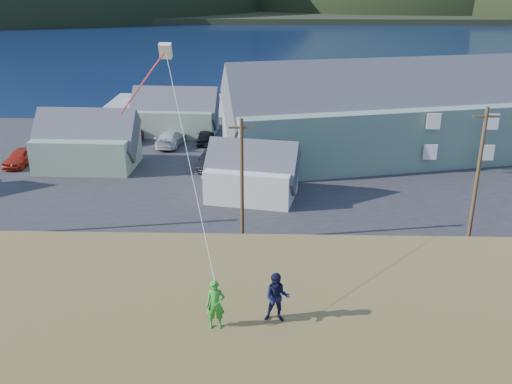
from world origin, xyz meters
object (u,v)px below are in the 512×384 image
kite_flyer_green (215,305)px  kite_flyer_navy (277,298)px  shed_palegreen_near (87,142)px  wharf (206,108)px  lodge (399,114)px  shed_white (252,173)px  shed_palegreen_far (175,113)px

kite_flyer_green → kite_flyer_navy: bearing=5.5°
shed_palegreen_near → wharf: bearing=72.3°
wharf → lodge: (20.73, -19.73, 4.01)m
lodge → shed_white: lodge is taller
lodge → shed_white: bearing=-154.9°
shed_palegreen_near → kite_flyer_green: bearing=-64.9°
wharf → shed_palegreen_far: size_ratio=2.67×
wharf → shed_palegreen_far: (-2.11, -11.40, 2.00)m
kite_flyer_navy → wharf: bearing=100.1°
kite_flyer_green → kite_flyer_navy: (1.80, 0.40, 0.02)m
kite_flyer_navy → kite_flyer_green: bearing=-166.0°
shed_palegreen_far → kite_flyer_navy: kite_flyer_navy is taller
lodge → shed_palegreen_far: size_ratio=3.50×
shed_palegreen_far → kite_flyer_green: kite_flyer_green is taller
lodge → shed_palegreen_near: lodge is taller
lodge → shed_palegreen_near: 29.29m
lodge → wharf: bearing=122.6°
shed_palegreen_near → kite_flyer_navy: size_ratio=5.92×
shed_white → shed_palegreen_far: size_ratio=0.81×
lodge → shed_palegreen_far: (-22.84, 8.33, -2.01)m
kite_flyer_green → kite_flyer_navy: size_ratio=0.97×
shed_palegreen_far → kite_flyer_navy: size_ratio=6.21×
lodge → shed_white: size_ratio=4.30×
kite_flyer_green → wharf: bearing=89.8°
shed_palegreen_near → kite_flyer_navy: (17.13, -35.05, 5.48)m
shed_white → lodge: bearing=49.9°
shed_white → kite_flyer_navy: bearing=-75.4°
shed_palegreen_near → lodge: bearing=9.1°
wharf → shed_palegreen_near: shed_palegreen_near is taller
shed_white → shed_palegreen_far: (-9.24, 19.31, 0.24)m
shed_white → kite_flyer_navy: kite_flyer_navy is taller
shed_palegreen_far → lodge: bearing=-17.0°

